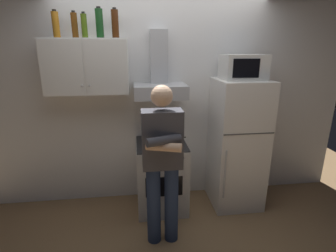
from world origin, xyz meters
name	(u,v)px	position (x,y,z in m)	size (l,w,h in m)	color
ground_plane	(168,217)	(0.00, 0.00, 0.00)	(7.00, 7.00, 0.00)	olive
back_wall_tiled	(162,97)	(0.00, 0.60, 1.35)	(4.80, 0.10, 2.70)	white
upper_cabinet	(87,67)	(-0.85, 0.37, 1.75)	(0.90, 0.37, 0.60)	white
stove_oven	(162,175)	(-0.05, 0.25, 0.43)	(0.60, 0.62, 0.87)	silver
range_hood	(160,80)	(-0.05, 0.38, 1.60)	(0.60, 0.44, 0.75)	#B7BABF
refrigerator	(237,144)	(0.90, 0.25, 0.80)	(0.60, 0.62, 1.60)	white
microwave	(243,67)	(0.90, 0.27, 1.74)	(0.48, 0.37, 0.28)	silver
person_standing	(162,162)	(-0.10, -0.36, 0.90)	(0.38, 0.33, 1.64)	navy
cooking_pot	(173,141)	(0.08, 0.13, 0.93)	(0.29, 0.19, 0.11)	#B7BABF
bottle_beer_brown	(75,25)	(-0.94, 0.39, 2.18)	(0.07, 0.07, 0.27)	brown
bottle_olive_oil	(84,26)	(-0.84, 0.35, 2.17)	(0.06, 0.06, 0.26)	#4C6B19
bottle_wine_green	(99,23)	(-0.68, 0.36, 2.20)	(0.08, 0.08, 0.31)	#19471E
bottle_liquor_amber	(56,25)	(-1.13, 0.36, 2.18)	(0.07, 0.07, 0.28)	#B7721E
bottle_rum_dark	(115,24)	(-0.52, 0.37, 2.20)	(0.07, 0.07, 0.30)	#47230F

